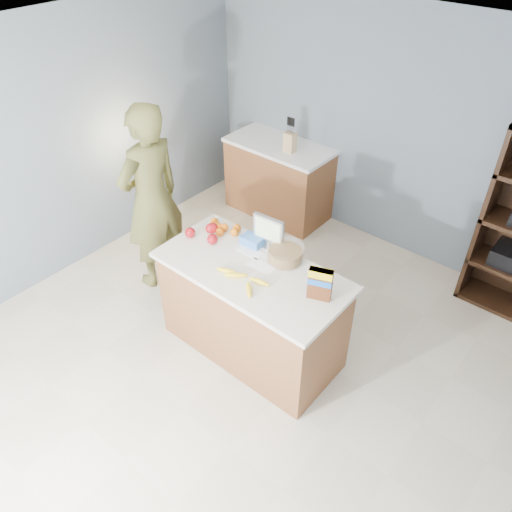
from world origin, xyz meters
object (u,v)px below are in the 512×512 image
Objects in this scene: person at (152,200)px; counter_peninsula at (252,313)px; cereal_box at (320,282)px; tv at (269,230)px.

counter_peninsula is at bearing 84.10° from person.
person is 1.94m from cereal_box.
cereal_box is (1.94, -0.08, 0.12)m from person.
counter_peninsula is 0.84× the size of person.
cereal_box is at bearing -20.45° from tv.
cereal_box is at bearing 87.84° from person.
counter_peninsula is at bearing -173.78° from cereal_box.
person is at bearing -172.46° from tv.
tv reaches higher than counter_peninsula.
person is 1.28m from tv.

